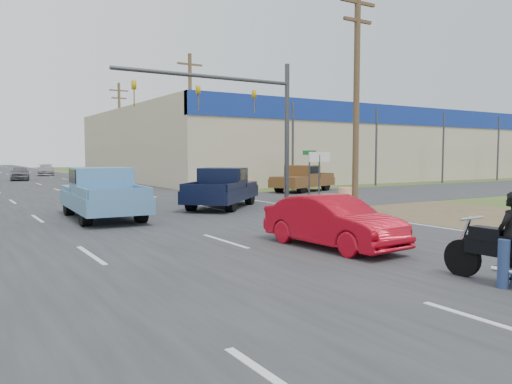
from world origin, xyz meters
TOP-DOWN VIEW (x-y plane):
  - ground at (0.00, 0.00)m, footprint 200.00×200.00m
  - main_road at (0.00, 40.00)m, footprint 15.00×180.00m
  - cross_road at (0.00, 18.00)m, footprint 120.00×10.00m
  - dirt_verge at (11.00, 10.00)m, footprint 8.00×18.00m
  - big_box_store at (32.00, 39.93)m, footprint 50.00×28.10m
  - utility_pole_1 at (9.50, 13.00)m, footprint 2.00×0.28m
  - utility_pole_2 at (9.50, 31.00)m, footprint 2.00×0.28m
  - utility_pole_3 at (9.50, 49.00)m, footprint 2.00×0.28m
  - tree_3 at (55.00, 70.00)m, footprint 8.40×8.40m
  - tree_5 at (30.00, 95.00)m, footprint 7.98×7.98m
  - barrel_0 at (8.00, 12.00)m, footprint 0.56×0.56m
  - barrel_1 at (8.40, 20.50)m, footprint 0.56×0.56m
  - lane_sign at (8.20, 14.00)m, footprint 1.20×0.08m
  - street_name_sign at (8.80, 15.50)m, footprint 0.80×0.08m
  - signal_mast at (5.82, 17.00)m, footprint 9.12×0.40m
  - red_convertible at (1.91, 5.74)m, footprint 1.70×4.14m
  - rider at (2.12, 1.14)m, footprint 0.61×0.42m
  - blue_pickup at (-1.51, 14.89)m, footprint 2.51×5.89m
  - navy_pickup at (4.23, 15.97)m, footprint 5.33×5.33m
  - brown_pickup at (13.21, 21.89)m, footprint 5.55×3.80m
  - distant_car_grey at (-0.50, 47.35)m, footprint 2.12×4.11m
  - distant_car_silver at (3.49, 58.05)m, footprint 2.56×4.74m

SIDE VIEW (x-z plane):
  - ground at x=0.00m, z-range 0.00..0.00m
  - dirt_verge at x=11.00m, z-range 0.00..0.01m
  - cross_road at x=0.00m, z-range 0.00..0.02m
  - main_road at x=0.00m, z-range 0.00..0.02m
  - barrel_0 at x=8.00m, z-range 0.00..1.00m
  - barrel_1 at x=8.40m, z-range 0.00..1.00m
  - distant_car_silver at x=3.49m, z-range 0.00..1.30m
  - red_convertible at x=1.91m, z-range 0.00..1.33m
  - distant_car_grey at x=-0.50m, z-range 0.00..1.34m
  - rider at x=2.12m, z-range 0.00..1.64m
  - brown_pickup at x=13.21m, z-range 0.01..1.73m
  - navy_pickup at x=4.23m, z-range 0.01..1.81m
  - blue_pickup at x=-1.51m, z-range 0.01..1.93m
  - street_name_sign at x=8.80m, z-range 0.30..2.91m
  - lane_sign at x=8.20m, z-range 0.64..3.16m
  - big_box_store at x=32.00m, z-range 0.01..6.61m
  - signal_mast at x=5.82m, z-range 1.30..8.30m
  - utility_pole_1 at x=9.50m, z-range 0.32..10.32m
  - utility_pole_2 at x=9.50m, z-range 0.32..10.32m
  - utility_pole_3 at x=9.50m, z-range 0.32..10.32m
  - tree_5 at x=30.00m, z-range 0.94..10.82m
  - tree_3 at x=55.00m, z-range 0.99..11.39m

